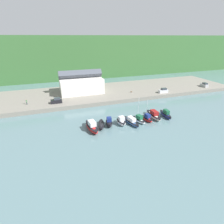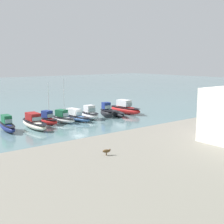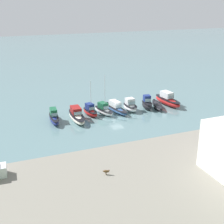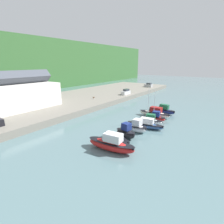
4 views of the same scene
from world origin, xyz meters
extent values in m
plane|color=slate|center=(0.00, 0.00, 0.00)|extent=(320.00, 320.00, 0.00)
cube|color=gray|center=(0.00, 29.97, 0.82)|extent=(129.76, 29.10, 1.63)
cube|color=silver|center=(-10.23, 31.48, 4.89)|extent=(18.66, 12.51, 6.51)
cube|color=#474C56|center=(-10.23, 31.48, 10.00)|extent=(19.04, 3.70, 3.70)
ellipsoid|color=red|center=(-13.25, -2.18, 0.84)|extent=(3.24, 8.40, 1.67)
ellipsoid|color=black|center=(-13.25, -2.18, 1.42)|extent=(3.35, 8.57, 0.12)
cube|color=silver|center=(-13.20, -2.59, 2.33)|extent=(2.06, 3.05, 1.32)
cube|color=#8CA5B2|center=(-13.38, -1.01, 2.14)|extent=(1.58, 0.28, 0.66)
cube|color=black|center=(-12.81, -6.05, 1.17)|extent=(0.39, 0.32, 0.56)
ellipsoid|color=black|center=(-10.01, -1.10, 0.55)|extent=(3.25, 6.60, 1.11)
ellipsoid|color=black|center=(-10.01, -1.10, 0.94)|extent=(3.34, 6.74, 0.12)
cube|color=black|center=(-10.81, -4.03, 0.78)|extent=(0.42, 0.37, 0.56)
ellipsoid|color=black|center=(-7.69, -1.57, 0.84)|extent=(2.53, 4.37, 1.68)
ellipsoid|color=black|center=(-7.69, -1.57, 1.43)|extent=(2.62, 4.47, 0.12)
cube|color=navy|center=(-7.73, -1.77, 2.34)|extent=(1.62, 1.66, 1.32)
cube|color=#8CA5B2|center=(-7.58, -0.91, 2.14)|extent=(1.25, 0.31, 0.66)
cube|color=black|center=(-8.02, -3.49, 1.18)|extent=(0.40, 0.34, 0.56)
ellipsoid|color=white|center=(-3.75, -1.74, 0.74)|extent=(2.38, 4.56, 1.48)
ellipsoid|color=black|center=(-3.75, -1.74, 1.26)|extent=(2.48, 4.65, 0.12)
cube|color=silver|center=(-3.75, -1.96, 2.11)|extent=(1.74, 1.62, 1.27)
cube|color=#8CA5B2|center=(-3.77, -1.02, 1.92)|extent=(1.53, 0.14, 0.63)
cube|color=black|center=(-3.70, -3.87, 1.03)|extent=(0.37, 0.29, 0.56)
ellipsoid|color=#33568E|center=(-0.68, -2.29, 0.56)|extent=(3.19, 8.22, 1.12)
ellipsoid|color=black|center=(-0.68, -2.29, 0.95)|extent=(3.29, 8.39, 0.12)
cube|color=silver|center=(-0.61, -2.68, 1.71)|extent=(1.88, 3.00, 1.18)
cube|color=#8CA5B2|center=(-0.86, -1.15, 1.54)|extent=(1.31, 0.31, 0.59)
cube|color=black|center=(-0.07, -6.05, 0.79)|extent=(0.40, 0.33, 0.56)
ellipsoid|color=white|center=(2.19, -1.99, 0.61)|extent=(3.29, 6.03, 1.21)
ellipsoid|color=black|center=(2.19, -1.99, 1.03)|extent=(3.39, 6.16, 0.12)
cube|color=#195638|center=(2.27, -2.27, 1.81)|extent=(1.89, 2.30, 1.20)
cube|color=#8CA5B2|center=(1.97, -1.16, 1.63)|extent=(1.26, 0.42, 0.60)
cylinder|color=silver|center=(2.08, -1.58, 4.78)|extent=(0.10, 0.10, 7.13)
ellipsoid|color=red|center=(5.06, -2.24, 0.64)|extent=(2.64, 5.09, 1.28)
ellipsoid|color=black|center=(5.06, -2.24, 1.09)|extent=(2.72, 5.19, 0.12)
cube|color=navy|center=(5.10, -2.47, 1.89)|extent=(1.62, 1.91, 1.22)
cube|color=#8CA5B2|center=(4.92, -1.49, 1.71)|extent=(1.20, 0.32, 0.61)
cylinder|color=silver|center=(4.99, -1.88, 4.36)|extent=(0.10, 0.10, 6.15)
ellipsoid|color=white|center=(8.43, -0.64, 0.69)|extent=(2.48, 8.35, 1.39)
ellipsoid|color=black|center=(8.43, -0.64, 1.18)|extent=(2.58, 8.52, 0.12)
cube|color=maroon|center=(8.42, -1.06, 2.01)|extent=(1.77, 2.95, 1.25)
cube|color=#8CA5B2|center=(8.46, 0.54, 1.82)|extent=(1.53, 0.14, 0.62)
cube|color=black|center=(8.32, -4.58, 0.97)|extent=(0.37, 0.29, 0.56)
ellipsoid|color=navy|center=(12.74, -1.43, 0.69)|extent=(2.17, 6.88, 1.38)
ellipsoid|color=black|center=(12.74, -1.43, 1.17)|extent=(2.25, 7.02, 0.12)
cube|color=#195638|center=(12.71, -1.76, 2.00)|extent=(1.40, 2.46, 1.24)
cube|color=#8CA5B2|center=(12.82, -0.43, 1.82)|extent=(1.09, 0.19, 0.62)
cube|color=black|center=(12.47, -4.63, 0.97)|extent=(0.38, 0.31, 0.56)
cube|color=#B7B7BC|center=(50.93, 20.32, 2.33)|extent=(2.22, 4.36, 1.40)
cube|color=#333842|center=(50.90, 20.01, 3.41)|extent=(1.76, 2.45, 0.76)
cube|color=silver|center=(24.93, 18.23, 2.33)|extent=(4.31, 2.07, 1.40)
cube|color=#333842|center=(25.25, 18.21, 3.41)|extent=(2.40, 1.67, 0.76)
cylinder|color=brown|center=(11.22, 23.04, 1.77)|extent=(0.12, 0.12, 0.28)
ellipsoid|color=brown|center=(11.22, 23.04, 2.09)|extent=(0.85, 0.62, 0.36)
sphere|color=brown|center=(10.90, 23.20, 2.20)|extent=(0.22, 0.22, 0.22)
camera|label=1|loc=(-22.40, -46.96, 25.35)|focal=28.00mm
camera|label=2|loc=(30.23, 47.89, 11.43)|focal=50.00mm
camera|label=3|loc=(23.34, 55.25, 22.54)|focal=50.00mm
camera|label=4|loc=(-34.13, -17.36, 13.77)|focal=28.00mm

